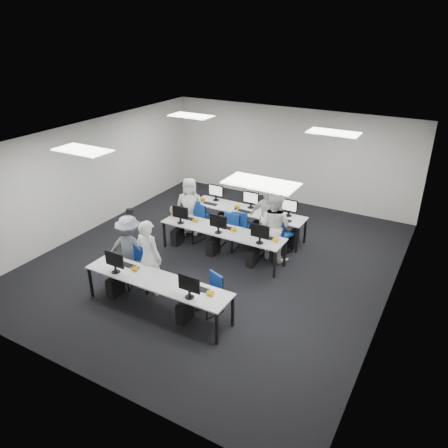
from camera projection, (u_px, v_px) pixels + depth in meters
The scene contains 23 objects.
room at pixel (218, 203), 10.18m from camera, with size 9.00×9.02×3.00m.
ceiling_panels at pixel (217, 141), 9.55m from camera, with size 5.20×4.60×0.02m.
desk_front at pixel (157, 282), 8.64m from camera, with size 3.20×0.70×0.73m.
desk_mid at pixel (222, 232), 10.69m from camera, with size 3.20×0.70×0.73m.
desk_back at pixel (248, 212), 11.79m from camera, with size 3.20×0.70×0.73m.
equipment_front at pixel (150, 293), 8.85m from camera, with size 2.51×0.41×1.19m.
equipment_mid at pixel (215, 242), 10.89m from camera, with size 2.91×0.41×1.19m.
equipment_back at pixel (254, 224), 11.85m from camera, with size 2.91×0.41×1.19m.
chair_0 at pixel (142, 275), 9.58m from camera, with size 0.60×0.63×0.97m.
chair_1 at pixel (210, 301), 8.78m from camera, with size 0.54×0.56×0.83m.
chair_2 at pixel (194, 228), 11.71m from camera, with size 0.59×0.62×0.96m.
chair_3 at pixel (229, 238), 11.25m from camera, with size 0.47×0.51×0.90m.
chair_4 at pixel (271, 246), 10.82m from camera, with size 0.54×0.58×0.92m.
chair_5 at pixel (199, 221), 12.14m from camera, with size 0.57×0.61×0.99m.
chair_6 at pixel (241, 231), 11.58m from camera, with size 0.53×0.56×0.91m.
chair_7 at pixel (280, 241), 11.07m from camera, with size 0.63×0.66×0.97m.
handbag at pixel (176, 211), 11.33m from camera, with size 0.37×0.24×0.30m, color tan.
student_0 at pixel (149, 257), 9.18m from camera, with size 0.62×0.41×1.71m, color silver.
student_1 at pixel (275, 226), 10.54m from camera, with size 0.84×0.66×1.74m, color silver.
student_2 at pixel (190, 206), 11.85m from camera, with size 0.77×0.50×1.58m, color silver.
student_3 at pixel (267, 219), 11.01m from camera, with size 0.98×0.41×1.66m, color silver.
photographer at pixel (130, 248), 9.72m from camera, with size 1.00×0.57×1.54m, color slate.
dslr_camera at pixel (130, 211), 9.53m from camera, with size 0.14×0.18×0.10m, color black.
Camera 1 is at (4.77, -8.12, 5.40)m, focal length 35.00 mm.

